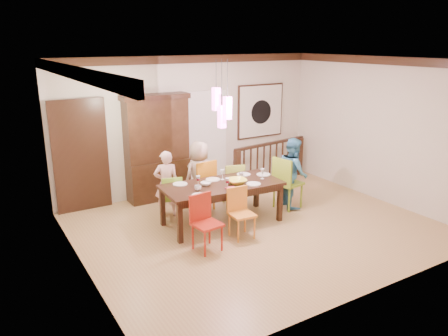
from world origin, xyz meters
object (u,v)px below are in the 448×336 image
china_hutch (157,147)px  balustrade (270,161)px  person_far_mid (199,175)px  chair_far_left (171,194)px  chair_end_right (288,179)px  person_far_left (166,184)px  person_end_right (293,173)px  dining_table (222,188)px

china_hutch → balustrade: china_hutch is taller
china_hutch → person_far_mid: bearing=-63.9°
chair_far_left → chair_end_right: size_ratio=0.80×
chair_end_right → person_far_left: bearing=57.3°
chair_end_right → person_far_left: 2.37m
china_hutch → person_far_left: size_ratio=1.72×
balustrade → person_end_right: bearing=-117.7°
person_far_left → person_far_mid: size_ratio=0.93×
dining_table → person_end_right: 1.64m
chair_far_left → person_far_left: size_ratio=0.66×
chair_far_left → person_far_left: bearing=-67.6°
chair_end_right → balustrade: size_ratio=0.48×
china_hutch → balustrade: 2.73m
person_far_left → china_hutch: bearing=-85.9°
chair_far_left → china_hutch: 1.29m
person_far_left → person_end_right: (2.35, -0.82, 0.06)m
chair_far_left → person_end_right: 2.44m
person_end_right → person_far_mid: bearing=84.5°
chair_far_left → balustrade: size_ratio=0.39×
balustrade → person_far_left: person_far_left is taller
chair_end_right → china_hutch: (-1.97, 1.82, 0.50)m
chair_far_left → person_end_right: person_end_right is taller
dining_table → chair_end_right: bearing=2.7°
dining_table → china_hutch: (-0.46, 1.81, 0.43)m
chair_end_right → person_end_right: (0.13, 0.03, 0.10)m
chair_far_left → person_far_left: (-0.02, 0.14, 0.16)m
dining_table → person_far_left: 1.10m
china_hutch → person_far_mid: size_ratio=1.61×
china_hutch → person_far_mid: 1.14m
chair_end_right → person_far_left: (-2.21, 0.85, 0.04)m
china_hutch → balustrade: (2.64, -0.35, -0.59)m
chair_end_right → chair_far_left: bearing=60.3°
balustrade → person_end_right: size_ratio=1.54×
person_far_mid → person_end_right: person_end_right is taller
dining_table → china_hutch: china_hutch is taller
dining_table → chair_end_right: size_ratio=2.10×
dining_table → person_far_mid: person_far_mid is taller
china_hutch → person_far_mid: (0.47, -0.96, -0.42)m
china_hutch → person_end_right: bearing=-40.4°
chair_end_right → china_hutch: china_hutch is taller
dining_table → person_far_left: bearing=133.2°
china_hutch → person_end_right: 2.80m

